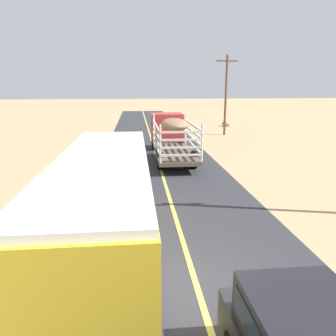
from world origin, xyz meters
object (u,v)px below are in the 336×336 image
at_px(power_pole_mid, 226,93).
at_px(boulder_far_horizon, 226,124).
at_px(livestock_truck, 170,131).
at_px(bus, 105,206).

bearing_deg(power_pole_mid, boulder_far_horizon, 73.05).
distance_m(livestock_truck, power_pole_mid, 11.89).
height_order(bus, boulder_far_horizon, bus).
relative_size(livestock_truck, boulder_far_horizon, 8.84).
bearing_deg(power_pole_mid, livestock_truck, -126.09).
bearing_deg(bus, livestock_truck, 77.22).
height_order(livestock_truck, power_pole_mid, power_pole_mid).
distance_m(bus, boulder_far_horizon, 34.41).
bearing_deg(bus, power_pole_mid, 67.36).
height_order(livestock_truck, boulder_far_horizon, livestock_truck).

